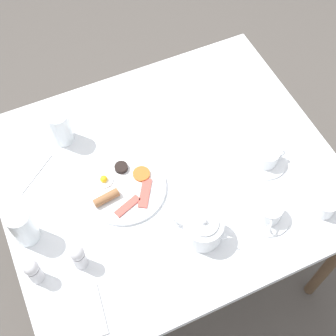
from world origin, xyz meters
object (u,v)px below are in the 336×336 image
Objects in this scene: pepper_grinder at (78,257)px; creamer_jug at (325,207)px; teacup_with_saucer_right at (269,212)px; teapot_near at (202,229)px; water_glass_short at (60,127)px; salt_grinder at (33,271)px; knife_by_plate at (232,110)px; breakfast_plate at (124,188)px; water_glass_tall at (23,227)px; napkin_folded at (83,314)px; teacup_with_saucer_left at (266,157)px; fork_by_plate at (35,174)px.

creamer_jug is at bearing -101.52° from pepper_grinder.
teacup_with_saucer_right is at bearing -99.25° from pepper_grinder.
teapot_near is 0.60m from water_glass_short.
salt_grinder reaches higher than knife_by_plate.
water_glass_tall is (-0.03, 0.33, 0.06)m from breakfast_plate.
pepper_grinder is (0.07, 0.37, 0.01)m from teapot_near.
salt_grinder is at bearing 29.04° from napkin_folded.
teacup_with_saucer_right is at bearing 70.93° from creamer_jug.
creamer_jug is at bearing -121.79° from breakfast_plate.
pepper_grinder is at bearing 131.38° from breakfast_plate.
water_glass_short is 1.60× the size of creamer_jug.
teacup_with_saucer_left is 0.25m from creamer_jug.
napkin_folded reaches higher than fork_by_plate.
fork_by_plate and knife_by_plate have the same top height.
pepper_grinder is (-0.46, 0.09, -0.01)m from water_glass_short.
water_glass_short is (0.56, 0.50, 0.04)m from teacup_with_saucer_right.
water_glass_tall reaches higher than breakfast_plate.
water_glass_short reaches higher than napkin_folded.
water_glass_tall is 1.35× the size of pepper_grinder.
creamer_jug is 0.96m from fork_by_plate.
teacup_with_saucer_right is (-0.18, 0.10, -0.00)m from teacup_with_saucer_left.
water_glass_tall is at bearing 102.32° from knife_by_plate.
fork_by_plate is at bearing 54.00° from teacup_with_saucer_right.
napkin_folded reaches higher than knife_by_plate.
pepper_grinder reaches higher than fork_by_plate.
water_glass_tall is at bearing 85.29° from teacup_with_saucer_left.
teacup_with_saucer_left is 0.92× the size of napkin_folded.
napkin_folded is (-0.08, 0.42, -0.04)m from teapot_near.
teacup_with_saucer_right is at bearing -126.00° from fork_by_plate.
teapot_near is 0.51m from salt_grinder.
teacup_with_saucer_right is 1.39× the size of pepper_grinder.
water_glass_tall reaches higher than pepper_grinder.
teacup_with_saucer_left is at bearing -82.99° from pepper_grinder.
teapot_near is at bearing -136.31° from fork_by_plate.
knife_by_plate is (0.33, -0.70, -0.05)m from pepper_grinder.
salt_grinder is at bearing -141.70° from teapot_near.
napkin_folded is (-0.15, 0.04, -0.05)m from pepper_grinder.
breakfast_plate is 1.89× the size of teacup_with_saucer_left.
water_glass_short is 0.62m from knife_by_plate.
teacup_with_saucer_right is at bearing -98.50° from salt_grinder.
water_glass_tall reaches higher than teapot_near.
salt_grinder is 0.19m from napkin_folded.
teacup_with_saucer_left is 1.09× the size of water_glass_short.
fork_by_plate is (0.21, -0.08, -0.07)m from water_glass_tall.
breakfast_plate is 0.48m from teacup_with_saucer_right.
teacup_with_saucer_right is 0.88× the size of knife_by_plate.
fork_by_plate is (0.46, 0.63, -0.03)m from teacup_with_saucer_right.
teacup_with_saucer_left is 0.83m from salt_grinder.
teacup_with_saucer_left is 0.71m from water_glass_short.
teacup_with_saucer_left is at bearing -84.91° from salt_grinder.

